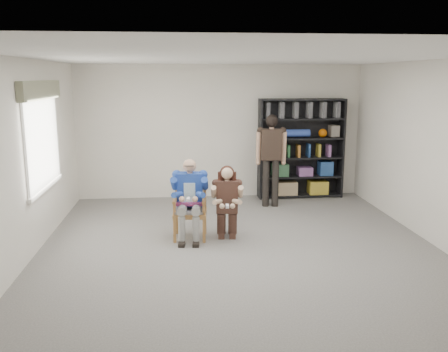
{
  "coord_description": "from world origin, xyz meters",
  "views": [
    {
      "loc": [
        -0.88,
        -6.48,
        2.53
      ],
      "look_at": [
        -0.2,
        0.6,
        1.05
      ],
      "focal_mm": 38.0,
      "sensor_mm": 36.0,
      "label": 1
    }
  ],
  "objects_px": {
    "standing_man": "(271,161)",
    "armchair": "(190,208)",
    "kneeling_woman": "(227,203)",
    "bookshelf": "(301,149)",
    "seated_man": "(190,199)"
  },
  "relations": [
    {
      "from": "kneeling_woman",
      "to": "bookshelf",
      "type": "xyz_separation_m",
      "value": [
        1.84,
        2.6,
        0.46
      ]
    },
    {
      "from": "bookshelf",
      "to": "standing_man",
      "type": "bearing_deg",
      "value": -138.02
    },
    {
      "from": "seated_man",
      "to": "standing_man",
      "type": "xyz_separation_m",
      "value": [
        1.65,
        1.78,
        0.26
      ]
    },
    {
      "from": "armchair",
      "to": "seated_man",
      "type": "bearing_deg",
      "value": 5.22
    },
    {
      "from": "standing_man",
      "to": "armchair",
      "type": "bearing_deg",
      "value": -126.03
    },
    {
      "from": "seated_man",
      "to": "bookshelf",
      "type": "relative_size",
      "value": 0.62
    },
    {
      "from": "armchair",
      "to": "standing_man",
      "type": "xyz_separation_m",
      "value": [
        1.65,
        1.78,
        0.41
      ]
    },
    {
      "from": "armchair",
      "to": "bookshelf",
      "type": "relative_size",
      "value": 0.47
    },
    {
      "from": "seated_man",
      "to": "standing_man",
      "type": "bearing_deg",
      "value": 52.39
    },
    {
      "from": "seated_man",
      "to": "kneeling_woman",
      "type": "relative_size",
      "value": 1.09
    },
    {
      "from": "armchair",
      "to": "bookshelf",
      "type": "distance_m",
      "value": 3.51
    },
    {
      "from": "armchair",
      "to": "standing_man",
      "type": "relative_size",
      "value": 0.55
    },
    {
      "from": "kneeling_woman",
      "to": "standing_man",
      "type": "height_order",
      "value": "standing_man"
    },
    {
      "from": "seated_man",
      "to": "kneeling_woman",
      "type": "height_order",
      "value": "seated_man"
    },
    {
      "from": "seated_man",
      "to": "bookshelf",
      "type": "xyz_separation_m",
      "value": [
        2.42,
        2.48,
        0.4
      ]
    }
  ]
}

